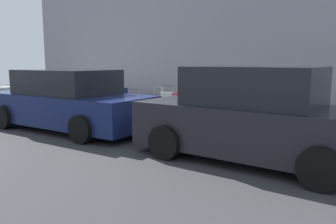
{
  "coord_description": "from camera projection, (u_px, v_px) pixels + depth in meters",
  "views": [
    {
      "loc": [
        -6.07,
        7.72,
        1.79
      ],
      "look_at": [
        -1.22,
        0.44,
        0.47
      ],
      "focal_mm": 35.55,
      "sensor_mm": 36.0,
      "label": 1
    }
  ],
  "objects": [
    {
      "name": "ground_plane",
      "position": [
        142.0,
        122.0,
        9.94
      ],
      "size": [
        40.0,
        40.0,
        0.0
      ],
      "primitive_type": "plane",
      "color": "#333335"
    },
    {
      "name": "sidewalk_curb",
      "position": [
        185.0,
        110.0,
        11.99
      ],
      "size": [
        18.0,
        5.0,
        0.14
      ],
      "primitive_type": "cube",
      "color": "#9E9B93",
      "rests_on": "ground_plane"
    },
    {
      "name": "suitcase_black_0",
      "position": [
        265.0,
        113.0,
        8.58
      ],
      "size": [
        0.45,
        0.24,
        1.0
      ],
      "color": "black",
      "rests_on": "sidewalk_curb"
    },
    {
      "name": "suitcase_teal_1",
      "position": [
        246.0,
        113.0,
        8.98
      ],
      "size": [
        0.51,
        0.22,
        0.88
      ],
      "color": "#0F606B",
      "rests_on": "sidewalk_curb"
    },
    {
      "name": "suitcase_olive_2",
      "position": [
        226.0,
        109.0,
        9.17
      ],
      "size": [
        0.43,
        0.23,
        1.03
      ],
      "color": "#59601E",
      "rests_on": "sidewalk_curb"
    },
    {
      "name": "suitcase_navy_3",
      "position": [
        210.0,
        110.0,
        9.51
      ],
      "size": [
        0.48,
        0.22,
        0.9
      ],
      "color": "navy",
      "rests_on": "sidewalk_curb"
    },
    {
      "name": "suitcase_maroon_4",
      "position": [
        196.0,
        108.0,
        9.82
      ],
      "size": [
        0.41,
        0.23,
        0.68
      ],
      "color": "maroon",
      "rests_on": "sidewalk_curb"
    },
    {
      "name": "suitcase_red_5",
      "position": [
        180.0,
        105.0,
        9.95
      ],
      "size": [
        0.35,
        0.26,
        0.96
      ],
      "color": "red",
      "rests_on": "sidewalk_curb"
    },
    {
      "name": "suitcase_silver_6",
      "position": [
        168.0,
        104.0,
        10.19
      ],
      "size": [
        0.44,
        0.24,
        0.95
      ],
      "color": "#9EA0A8",
      "rests_on": "sidewalk_curb"
    },
    {
      "name": "suitcase_black_7",
      "position": [
        158.0,
        105.0,
        10.56
      ],
      "size": [
        0.38,
        0.24,
        0.87
      ],
      "color": "black",
      "rests_on": "sidewalk_curb"
    },
    {
      "name": "suitcase_teal_8",
      "position": [
        146.0,
        105.0,
        10.84
      ],
      "size": [
        0.44,
        0.21,
        0.56
      ],
      "color": "#0F606B",
      "rests_on": "sidewalk_curb"
    },
    {
      "name": "suitcase_olive_9",
      "position": [
        134.0,
        104.0,
        11.13
      ],
      "size": [
        0.49,
        0.3,
        0.77
      ],
      "color": "#59601E",
      "rests_on": "sidewalk_curb"
    },
    {
      "name": "suitcase_navy_10",
      "position": [
        122.0,
        99.0,
        11.35
      ],
      "size": [
        0.35,
        0.27,
        1.0
      ],
      "color": "navy",
      "rests_on": "sidewalk_curb"
    },
    {
      "name": "fire_hydrant",
      "position": [
        108.0,
        97.0,
        11.66
      ],
      "size": [
        0.39,
        0.21,
        0.82
      ],
      "color": "#D89E0C",
      "rests_on": "sidewalk_curb"
    },
    {
      "name": "bollard_post",
      "position": [
        90.0,
        99.0,
        11.95
      ],
      "size": [
        0.15,
        0.15,
        0.66
      ],
      "primitive_type": "cylinder",
      "color": "brown",
      "rests_on": "sidewalk_curb"
    },
    {
      "name": "parking_meter",
      "position": [
        304.0,
        95.0,
        8.28
      ],
      "size": [
        0.12,
        0.09,
        1.27
      ],
      "color": "slate",
      "rests_on": "sidewalk_curb"
    },
    {
      "name": "parked_car_charcoal_0",
      "position": [
        254.0,
        117.0,
        6.04
      ],
      "size": [
        4.35,
        2.12,
        1.71
      ],
      "color": "black",
      "rests_on": "ground_plane"
    },
    {
      "name": "parked_car_navy_1",
      "position": [
        68.0,
        102.0,
        8.83
      ],
      "size": [
        4.82,
        2.11,
        1.59
      ],
      "color": "#141E4C",
      "rests_on": "ground_plane"
    }
  ]
}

